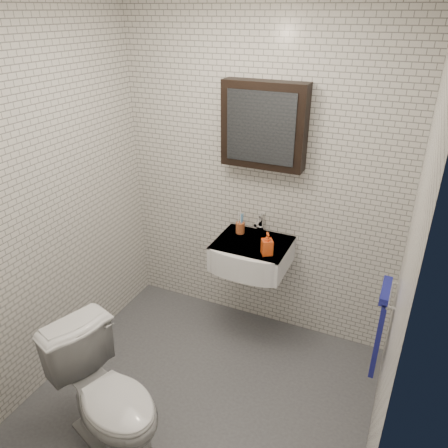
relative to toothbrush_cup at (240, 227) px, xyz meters
name	(u,v)px	position (x,y,z in m)	size (l,w,h in m)	color
ground	(203,395)	(0.09, -0.88, -0.89)	(2.20, 2.00, 0.01)	#47494E
room_shell	(197,204)	(0.09, -0.88, 0.57)	(2.22, 2.02, 2.51)	silver
washbasin	(250,255)	(0.14, -0.15, -0.14)	(0.55, 0.50, 0.20)	white
faucet	(260,226)	(0.14, 0.05, 0.02)	(0.06, 0.20, 0.15)	silver
mirror_cabinet	(264,126)	(0.14, 0.05, 0.80)	(0.60, 0.15, 0.60)	black
towel_rail	(381,324)	(1.14, -0.53, -0.17)	(0.09, 0.30, 0.58)	silver
toothbrush_cup	(240,227)	(0.00, 0.00, 0.00)	(0.09, 0.09, 0.19)	#9D4D27
soap_bottle	(267,244)	(0.30, -0.23, 0.04)	(0.08, 0.08, 0.17)	orange
toilet	(109,397)	(-0.23, -1.43, -0.51)	(0.44, 0.76, 0.78)	silver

